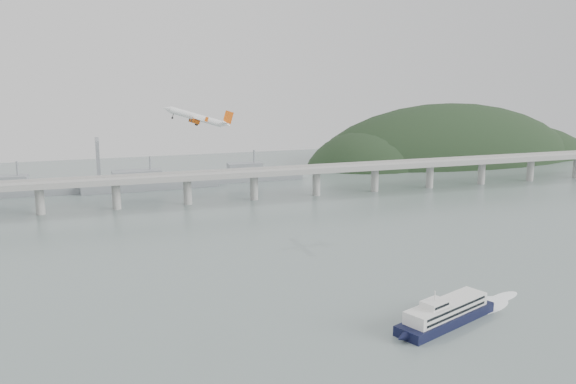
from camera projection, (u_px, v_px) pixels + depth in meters
name	position (u px, v px, depth m)	size (l,w,h in m)	color
ground	(326.00, 297.00, 267.11)	(900.00, 900.00, 0.00)	slate
bridge	(226.00, 178.00, 449.43)	(800.00, 22.00, 23.90)	#989895
headland	(458.00, 176.00, 665.90)	(365.00, 155.00, 156.00)	black
distant_fleet	(11.00, 189.00, 465.96)	(453.00, 60.90, 40.00)	gray
ferry	(446.00, 313.00, 238.89)	(77.49, 38.12, 15.40)	black
airliner	(198.00, 118.00, 338.14)	(39.87, 35.91, 14.53)	white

